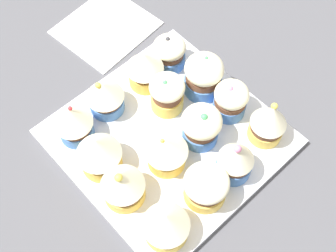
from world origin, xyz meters
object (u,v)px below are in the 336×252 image
Objects in this scene: cupcake_8 at (167,93)px; cupcake_10 at (236,159)px; napkin at (106,27)px; cupcake_3 at (166,224)px; cupcake_2 at (123,184)px; cupcake_5 at (166,151)px; cupcake_4 at (105,96)px; cupcake_9 at (201,126)px; cupcake_6 at (206,186)px; cupcake_12 at (204,75)px; cupcake_14 at (269,122)px; cupcake_1 at (99,153)px; cupcake_11 at (169,52)px; cupcake_7 at (145,68)px; baking_tray at (168,137)px; cupcake_13 at (231,99)px; cupcake_0 at (74,123)px.

cupcake_10 is (15.18, -0.67, 0.44)cm from cupcake_8.
cupcake_3 is at bearing -26.42° from napkin.
cupcake_2 is 1.15× the size of cupcake_5.
cupcake_9 reaches higher than cupcake_4.
cupcake_6 is 18.59cm from cupcake_12.
cupcake_4 is 25.35cm from cupcake_14.
cupcake_1 is 1.24× the size of cupcake_11.
cupcake_11 is 15.28cm from napkin.
cupcake_2 is at bearing -175.38° from cupcake_3.
cupcake_11 is at bearing 92.65° from cupcake_7.
cupcake_6 is at bearing -15.71° from napkin.
cupcake_1 is 0.97× the size of cupcake_2.
cupcake_10 is at bearing -17.76° from cupcake_11.
cupcake_8 is at bearing 137.06° from cupcake_3.
cupcake_7 is (-13.03, 15.48, -0.09)cm from cupcake_2.
baking_tray is 6.56cm from cupcake_9.
cupcake_12 reaches higher than baking_tray.
baking_tray is 1.97× the size of napkin.
cupcake_14 is (12.70, 1.05, 0.07)cm from cupcake_12.
cupcake_6 is 37.28cm from napkin.
cupcake_6 is at bearing -18.46° from cupcake_7.
cupcake_4 reaches higher than cupcake_11.
cupcake_9 is (14.05, 7.12, 0.29)cm from cupcake_4.
cupcake_4 is 1.00× the size of cupcake_5.
baking_tray is 12.44cm from cupcake_2.
cupcake_5 is 13.48cm from cupcake_13.
cupcake_5 is at bearing 137.21° from cupcake_3.
cupcake_4 is at bearing -134.40° from cupcake_13.
cupcake_6 and cupcake_11 have the same top height.
cupcake_7 is (-7.05, 14.92, -0.23)cm from cupcake_1.
cupcake_5 is 30.30cm from napkin.
cupcake_7 reaches higher than cupcake_6.
cupcake_11 is at bearing -176.21° from cupcake_14.
cupcake_14 is (19.77, 21.47, 0.22)cm from cupcake_0.
cupcake_2 reaches higher than cupcake_6.
cupcake_0 is 19.10cm from cupcake_9.
cupcake_5 is (0.22, 8.02, -0.37)cm from cupcake_2.
cupcake_10 is (7.36, -0.40, 0.29)cm from cupcake_9.
baking_tray is at bearing -136.54° from cupcake_9.
cupcake_3 is 22.63cm from cupcake_4.
cupcake_2 is at bearing -57.78° from cupcake_11.
cupcake_3 is at bearing -34.96° from cupcake_7.
cupcake_1 is 14.16cm from cupcake_3.
cupcake_0 is at bearing 179.19° from cupcake_3.
cupcake_14 is at bearing 92.91° from cupcake_6.
cupcake_14 is (-0.71, 13.91, 0.82)cm from cupcake_6.
cupcake_0 is at bearing -132.64° from cupcake_14.
cupcake_1 is at bearing -64.71° from cupcake_7.
cupcake_2 is at bearing -107.59° from cupcake_14.
cupcake_0 is 24.29cm from cupcake_13.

